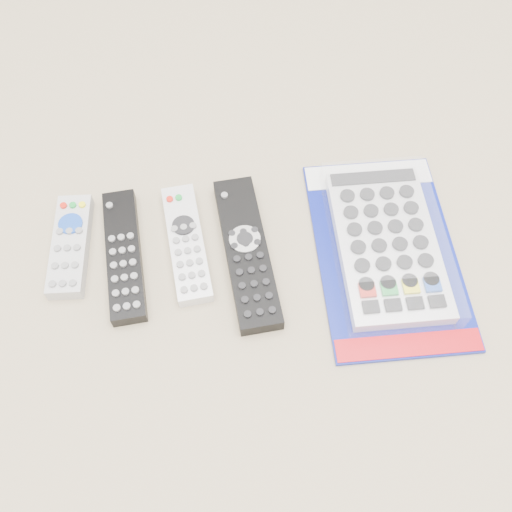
{
  "coord_description": "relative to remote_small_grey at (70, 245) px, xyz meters",
  "views": [
    {
      "loc": [
        -0.03,
        -0.35,
        0.63
      ],
      "look_at": [
        0.02,
        0.01,
        0.01
      ],
      "focal_mm": 40.0,
      "sensor_mm": 36.0,
      "label": 1
    }
  ],
  "objects": [
    {
      "name": "remote_small_grey",
      "position": [
        0.0,
        0.0,
        0.0
      ],
      "size": [
        0.05,
        0.15,
        0.02
      ],
      "rotation": [
        0.0,
        0.0,
        -0.07
      ],
      "color": "#AAABAD",
      "rests_on": "ground"
    },
    {
      "name": "remote_slim_black",
      "position": [
        0.07,
        -0.02,
        -0.0
      ],
      "size": [
        0.05,
        0.19,
        0.02
      ],
      "rotation": [
        0.0,
        0.0,
        0.06
      ],
      "color": "black",
      "rests_on": "ground"
    },
    {
      "name": "remote_silver_dvd",
      "position": [
        0.15,
        -0.01,
        -0.0
      ],
      "size": [
        0.06,
        0.17,
        0.02
      ],
      "rotation": [
        0.0,
        0.0,
        0.08
      ],
      "color": "silver",
      "rests_on": "ground"
    },
    {
      "name": "remote_large_black",
      "position": [
        0.22,
        -0.04,
        0.0
      ],
      "size": [
        0.07,
        0.22,
        0.02
      ],
      "rotation": [
        0.0,
        0.0,
        0.06
      ],
      "color": "black",
      "rests_on": "ground"
    },
    {
      "name": "jumbo_remote_packaged",
      "position": [
        0.4,
        -0.05,
        0.01
      ],
      "size": [
        0.18,
        0.29,
        0.04
      ],
      "rotation": [
        0.0,
        0.0,
        -0.03
      ],
      "color": "navy",
      "rests_on": "ground"
    }
  ]
}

